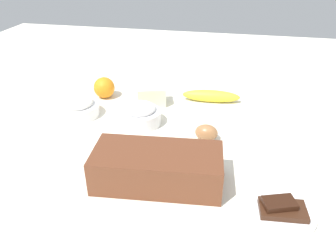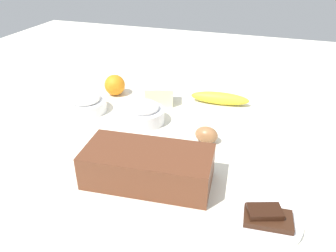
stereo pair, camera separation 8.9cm
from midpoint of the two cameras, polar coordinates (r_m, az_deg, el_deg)
name	(u,v)px [view 1 (the left image)]	position (r m, az deg, el deg)	size (l,w,h in m)	color
ground_plane	(168,142)	(0.92, -2.78, -2.80)	(2.40, 2.40, 0.02)	silver
loaf_pan	(157,167)	(0.74, -5.30, -7.05)	(0.29, 0.15, 0.08)	brown
flour_bowl	(78,107)	(1.07, -17.45, 3.01)	(0.13, 0.13, 0.06)	white
sugar_bowl	(140,114)	(0.98, -7.40, 1.93)	(0.12, 0.12, 0.07)	white
banana	(211,96)	(1.12, 5.08, 5.05)	(0.19, 0.04, 0.04)	yellow
orange_fruit	(104,88)	(1.17, -12.98, 6.33)	(0.07, 0.07, 0.07)	orange
butter_block	(151,96)	(1.10, -5.20, 5.08)	(0.09, 0.06, 0.06)	#F4EDB2
egg_near_butter	(206,133)	(0.90, 3.74, -1.20)	(0.04, 0.04, 0.06)	#A06B41
chocolate_plate	(282,212)	(0.70, 15.25, -14.02)	(0.13, 0.13, 0.03)	white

